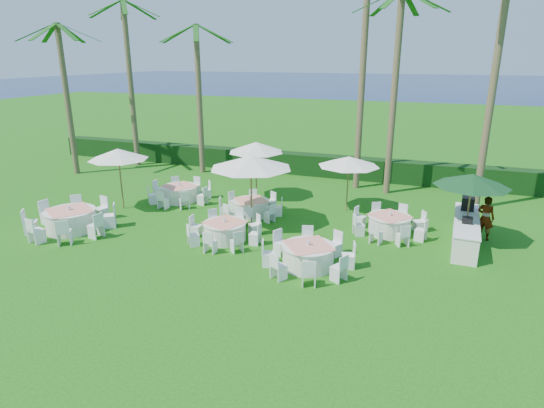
# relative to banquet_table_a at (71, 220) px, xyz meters

# --- Properties ---
(ground) EXTENTS (120.00, 120.00, 0.00)m
(ground) POSITION_rel_banquet_table_a_xyz_m (6.05, 0.06, -0.45)
(ground) COLOR #145C0F
(ground) RESTS_ON ground
(hedge) EXTENTS (34.00, 1.00, 1.20)m
(hedge) POSITION_rel_banquet_table_a_xyz_m (6.05, 12.06, 0.15)
(hedge) COLOR black
(hedge) RESTS_ON ground
(ocean) EXTENTS (260.00, 260.00, 0.00)m
(ocean) POSITION_rel_banquet_table_a_xyz_m (6.05, 102.06, -0.45)
(ocean) COLOR #061441
(ocean) RESTS_ON ground
(banquet_table_a) EXTENTS (3.44, 3.44, 1.03)m
(banquet_table_a) POSITION_rel_banquet_table_a_xyz_m (0.00, 0.00, 0.00)
(banquet_table_a) COLOR white
(banquet_table_a) RESTS_ON ground
(banquet_table_b) EXTENTS (2.84, 2.84, 0.87)m
(banquet_table_b) POSITION_rel_banquet_table_a_xyz_m (6.21, 1.21, -0.07)
(banquet_table_b) COLOR white
(banquet_table_b) RESTS_ON ground
(banquet_table_c) EXTENTS (3.03, 3.03, 0.93)m
(banquet_table_c) POSITION_rel_banquet_table_a_xyz_m (9.80, 0.09, -0.05)
(banquet_table_c) COLOR white
(banquet_table_c) RESTS_ON ground
(banquet_table_d) EXTENTS (2.99, 2.99, 0.91)m
(banquet_table_d) POSITION_rel_banquet_table_a_xyz_m (2.03, 4.90, -0.06)
(banquet_table_d) COLOR white
(banquet_table_d) RESTS_ON ground
(banquet_table_e) EXTENTS (2.72, 2.72, 0.85)m
(banquet_table_e) POSITION_rel_banquet_table_a_xyz_m (6.04, 4.16, -0.09)
(banquet_table_e) COLOR white
(banquet_table_e) RESTS_ON ground
(banquet_table_f) EXTENTS (2.89, 2.89, 0.89)m
(banquet_table_f) POSITION_rel_banquet_table_a_xyz_m (11.97, 4.07, -0.07)
(banquet_table_f) COLOR white
(banquet_table_f) RESTS_ON ground
(umbrella_a) EXTENTS (2.63, 2.63, 2.77)m
(umbrella_a) POSITION_rel_banquet_table_a_xyz_m (0.18, 3.01, 2.08)
(umbrella_a) COLOR brown
(umbrella_a) RESTS_ON ground
(umbrella_b) EXTENTS (3.31, 3.31, 2.95)m
(umbrella_b) POSITION_rel_banquet_table_a_xyz_m (6.59, 2.95, 2.24)
(umbrella_b) COLOR brown
(umbrella_b) RESTS_ON ground
(umbrella_c) EXTENTS (2.66, 2.66, 2.79)m
(umbrella_c) POSITION_rel_banquet_table_a_xyz_m (5.33, 6.57, 2.09)
(umbrella_c) COLOR brown
(umbrella_c) RESTS_ON ground
(umbrella_d) EXTENTS (2.73, 2.73, 2.48)m
(umbrella_d) POSITION_rel_banquet_table_a_xyz_m (9.84, 6.30, 1.81)
(umbrella_d) COLOR brown
(umbrella_d) RESTS_ON ground
(umbrella_green) EXTENTS (2.69, 2.69, 2.66)m
(umbrella_green) POSITION_rel_banquet_table_a_xyz_m (14.72, 4.05, 1.97)
(umbrella_green) COLOR brown
(umbrella_green) RESTS_ON ground
(buffet_table) EXTENTS (1.01, 4.16, 1.47)m
(buffet_table) POSITION_rel_banquet_table_a_xyz_m (14.73, 4.04, 0.06)
(buffet_table) COLOR white
(buffet_table) RESTS_ON ground
(staff_person) EXTENTS (0.72, 0.58, 1.70)m
(staff_person) POSITION_rel_banquet_table_a_xyz_m (15.41, 4.71, 0.40)
(staff_person) COLOR gray
(staff_person) RESTS_ON ground
(palm_a) EXTENTS (4.38, 4.21, 9.80)m
(palm_a) POSITION_rel_banquet_table_a_xyz_m (-4.56, 10.65, 4.91)
(palm_a) COLOR brown
(palm_a) RESTS_ON ground
(palm_b) EXTENTS (4.40, 3.99, 8.35)m
(palm_b) POSITION_rel_banquet_table_a_xyz_m (0.27, 10.39, 4.17)
(palm_b) COLOR brown
(palm_b) RESTS_ON ground
(palm_c) EXTENTS (4.35, 4.28, 12.30)m
(palm_c) POSITION_rel_banquet_table_a_xyz_m (9.57, 10.17, 6.19)
(palm_c) COLOR brown
(palm_c) RESTS_ON ground
(palm_d) EXTENTS (4.32, 4.32, 9.53)m
(palm_d) POSITION_rel_banquet_table_a_xyz_m (11.20, 9.76, 4.78)
(palm_d) COLOR brown
(palm_d) RESTS_ON ground
(palm_e) EXTENTS (4.37, 4.25, 10.84)m
(palm_e) POSITION_rel_banquet_table_a_xyz_m (15.35, 8.65, 5.44)
(palm_e) COLOR brown
(palm_e) RESTS_ON ground
(palm_f) EXTENTS (4.14, 4.40, 8.40)m
(palm_f) POSITION_rel_banquet_table_a_xyz_m (-6.63, 7.52, 4.20)
(palm_f) COLOR brown
(palm_f) RESTS_ON ground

